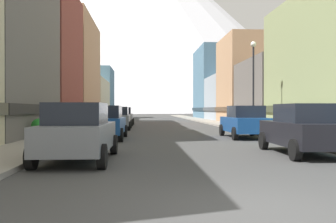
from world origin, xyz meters
name	(u,v)px	position (x,y,z in m)	size (l,w,h in m)	color
ground_plane	(262,213)	(0.00, 0.00, 0.00)	(400.00, 400.00, 0.00)	#404040
sidewalk_left	(102,123)	(-6.25, 35.00, 0.07)	(2.50, 100.00, 0.15)	gray
sidewalk_right	(216,123)	(6.25, 35.00, 0.07)	(2.50, 100.00, 0.15)	gray
storefront_left_2	(32,61)	(-10.90, 25.33, 5.52)	(7.11, 9.31, 11.40)	brown
storefront_left_3	(61,73)	(-11.15, 37.29, 5.73)	(7.59, 13.76, 11.81)	tan
storefront_left_4	(85,100)	(-10.62, 51.42, 2.94)	(6.54, 13.99, 6.11)	beige
storefront_left_5	(95,94)	(-10.71, 63.39, 4.40)	(6.73, 9.89, 9.13)	slate
storefront_right_2	(285,94)	(11.15, 27.44, 2.94)	(7.60, 9.20, 6.10)	#66605B
storefront_right_3	(262,82)	(12.13, 36.96, 4.83)	(9.56, 8.66, 9.99)	tan
storefront_right_4	(236,99)	(11.36, 46.00, 2.99)	(8.03, 9.29, 6.21)	#99A5B2
storefront_right_5	(226,85)	(12.36, 57.00, 5.78)	(10.03, 12.34, 11.93)	slate
car_left_0	(78,132)	(-3.80, 5.90, 0.90)	(2.12, 4.43, 1.78)	slate
car_left_1	(106,122)	(-3.80, 14.12, 0.90)	(2.13, 4.43, 1.78)	#19478C
car_left_2	(118,118)	(-3.80, 23.60, 0.90)	(2.06, 4.40, 1.78)	slate
car_left_3	(123,116)	(-3.80, 30.85, 0.90)	(2.09, 4.41, 1.78)	slate
car_right_0	(304,129)	(3.80, 7.03, 0.90)	(2.18, 4.45, 1.78)	black
car_right_1	(245,122)	(3.80, 14.63, 0.90)	(2.10, 4.42, 1.78)	#19478C
potted_plant_0	(39,127)	(-7.00, 13.22, 0.72)	(0.76, 0.76, 0.99)	#4C4C51
pedestrian_0	(87,118)	(-6.25, 24.00, 0.93)	(0.36, 0.36, 1.68)	navy
streetlamp_right	(253,72)	(5.35, 18.11, 3.99)	(0.36, 0.36, 5.86)	black
mountain_backdrop	(126,17)	(-13.95, 260.00, 67.52)	(276.45, 276.45, 135.04)	silver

